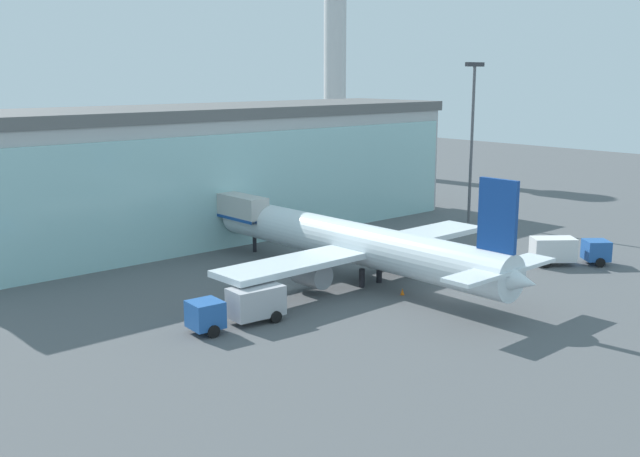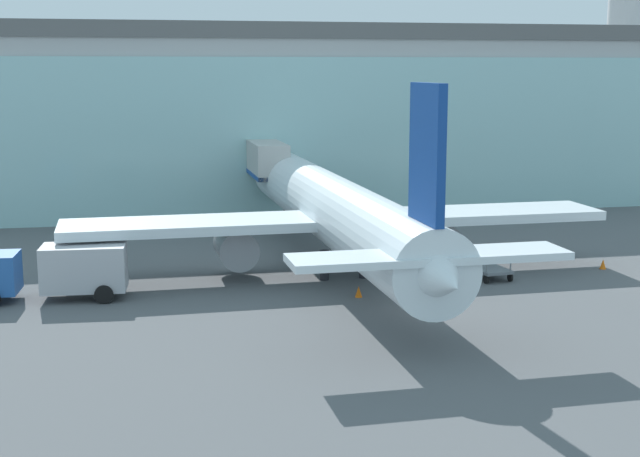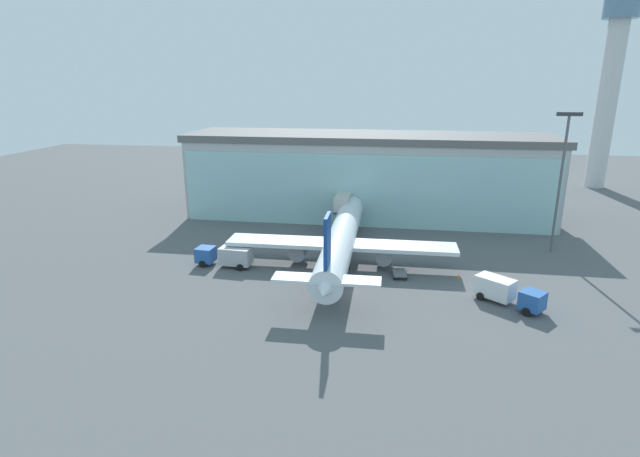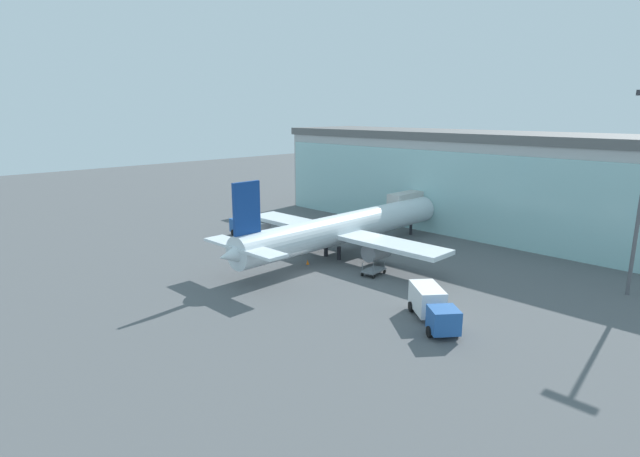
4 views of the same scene
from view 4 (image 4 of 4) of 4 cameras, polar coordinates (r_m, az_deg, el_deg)
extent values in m
plane|color=#545659|center=(54.98, -2.44, -5.14)|extent=(240.00, 240.00, 0.00)
cube|color=#B3B3B3|center=(80.07, 16.18, 5.03)|extent=(61.50, 15.29, 13.20)
cube|color=#A0D1D1|center=(73.59, 13.13, 4.00)|extent=(60.25, 0.39, 11.88)
cube|color=#5E5E5E|center=(79.42, 16.51, 10.17)|extent=(62.73, 15.60, 1.20)
cube|color=beige|center=(75.31, 11.04, 3.39)|extent=(2.25, 11.86, 2.40)
cube|color=#194799|center=(75.50, 11.01, 2.61)|extent=(2.30, 11.86, 0.30)
cylinder|color=#4C4C51|center=(79.51, 12.76, 1.64)|extent=(0.70, 0.70, 3.55)
cylinder|color=white|center=(61.62, 3.14, 0.16)|extent=(4.18, 33.63, 3.60)
cone|color=white|center=(74.77, 11.72, 2.24)|extent=(3.66, 3.06, 3.60)
cone|color=white|center=(50.66, -9.57, -2.90)|extent=(3.31, 4.05, 3.24)
cube|color=white|center=(60.48, 2.08, -0.43)|extent=(29.42, 4.70, 0.50)
cube|color=white|center=(51.08, -8.69, -2.11)|extent=(11.04, 2.59, 0.30)
cube|color=navy|center=(50.49, -8.39, 2.31)|extent=(0.41, 3.21, 5.35)
cylinder|color=gray|center=(64.93, -1.25, -0.69)|extent=(2.15, 3.24, 2.10)
cylinder|color=gray|center=(57.71, 6.49, -2.56)|extent=(2.15, 3.24, 2.10)
cylinder|color=black|center=(61.06, 0.68, -2.46)|extent=(0.50, 0.50, 1.60)
cylinder|color=black|center=(59.64, 2.18, -2.85)|extent=(0.50, 0.50, 1.60)
cylinder|color=black|center=(72.85, 10.33, -0.08)|extent=(0.40, 0.40, 1.60)
cube|color=#2659A5|center=(72.49, -9.15, 0.39)|extent=(2.35, 2.35, 1.90)
cube|color=#B2B2B7|center=(68.98, -7.34, -0.08)|extent=(4.15, 2.49, 2.20)
cylinder|color=black|center=(72.16, -9.87, -0.48)|extent=(0.92, 0.36, 0.90)
cylinder|color=black|center=(73.26, -8.39, -0.21)|extent=(0.92, 0.36, 0.90)
cylinder|color=black|center=(67.85, -7.63, -1.28)|extent=(0.92, 0.36, 0.90)
cylinder|color=black|center=(69.01, -6.10, -0.98)|extent=(0.92, 0.36, 0.90)
cube|color=#2659A5|center=(40.89, 13.94, -10.11)|extent=(3.09, 3.09, 1.90)
cube|color=white|center=(44.51, 12.14, -7.84)|extent=(4.50, 4.21, 2.20)
cylinder|color=black|center=(41.64, 15.32, -11.18)|extent=(0.89, 0.80, 0.90)
cylinder|color=black|center=(40.93, 12.39, -11.45)|extent=(0.89, 0.80, 0.90)
cylinder|color=black|center=(46.12, 13.01, -8.59)|extent=(0.89, 0.80, 0.90)
cylinder|color=black|center=(45.48, 10.35, -8.78)|extent=(0.89, 0.80, 0.90)
cube|color=slate|center=(54.63, 6.13, -4.76)|extent=(1.96, 2.99, 0.16)
cylinder|color=black|center=(53.46, 6.15, -5.50)|extent=(0.18, 0.45, 0.44)
cylinder|color=slate|center=(53.20, 6.17, -4.66)|extent=(0.08, 0.08, 0.90)
cylinder|color=black|center=(54.18, 4.85, -5.21)|extent=(0.18, 0.45, 0.44)
cylinder|color=slate|center=(53.93, 4.87, -4.38)|extent=(0.08, 0.08, 0.90)
cylinder|color=black|center=(55.28, 7.38, -4.90)|extent=(0.18, 0.45, 0.44)
cylinder|color=slate|center=(55.03, 7.40, -4.08)|extent=(0.08, 0.08, 0.90)
cylinder|color=black|center=(55.98, 6.11, -4.63)|extent=(0.18, 0.45, 0.44)
cylinder|color=slate|center=(55.74, 6.13, -3.82)|extent=(0.08, 0.08, 0.90)
cone|color=orange|center=(58.01, -1.42, -3.86)|extent=(0.36, 0.36, 0.55)
cone|color=orange|center=(51.25, 12.82, -6.54)|extent=(0.36, 0.36, 0.55)
camera|label=1|loc=(84.99, -46.83, 9.60)|focal=42.00mm
camera|label=2|loc=(51.71, -47.74, 1.98)|focal=50.00mm
camera|label=3|loc=(38.32, -74.72, 12.66)|focal=28.00mm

